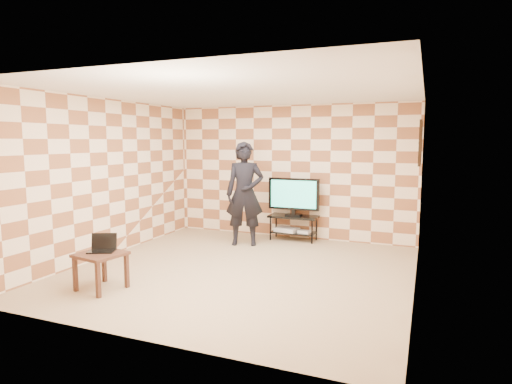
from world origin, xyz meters
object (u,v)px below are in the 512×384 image
(side_table, at_px, (101,259))
(person, at_px, (245,194))
(tv_stand, at_px, (293,222))
(tv, at_px, (294,195))

(side_table, xyz_separation_m, person, (0.80, 3.01, 0.57))
(person, bearing_deg, tv_stand, 23.80)
(tv_stand, xyz_separation_m, person, (-0.76, -0.70, 0.62))
(side_table, height_order, person, person)
(side_table, bearing_deg, tv, 67.23)
(side_table, bearing_deg, person, 75.18)
(tv, bearing_deg, tv_stand, 89.60)
(side_table, bearing_deg, tv_stand, 67.25)
(tv, xyz_separation_m, side_table, (-1.56, -3.71, -0.50))
(tv, xyz_separation_m, person, (-0.76, -0.70, 0.07))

